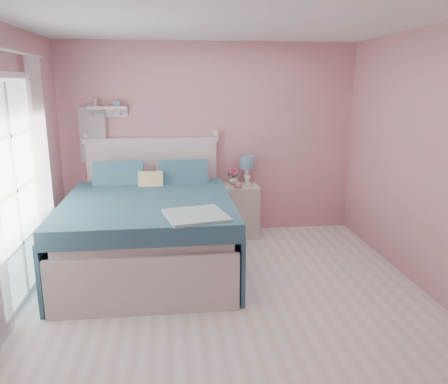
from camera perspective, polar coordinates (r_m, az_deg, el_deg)
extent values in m
plane|color=silver|center=(4.28, 0.78, -14.69)|extent=(4.50, 4.50, 0.00)
plane|color=pink|center=(6.04, -1.85, 6.79)|extent=(4.00, 0.00, 4.00)
plane|color=pink|center=(1.72, 10.47, -12.11)|extent=(4.00, 0.00, 4.00)
plane|color=pink|center=(4.53, 26.84, 2.91)|extent=(0.00, 4.50, 4.50)
plane|color=white|center=(3.80, 0.92, 22.27)|extent=(4.50, 4.50, 0.00)
cube|color=silver|center=(5.12, -9.59, -6.89)|extent=(1.72, 2.26, 0.49)
cube|color=silver|center=(5.02, -9.74, -3.41)|extent=(1.66, 2.20, 0.16)
cube|color=silver|center=(6.09, -9.19, 0.40)|extent=(1.74, 0.07, 1.29)
cube|color=silver|center=(5.97, -9.44, 6.70)|extent=(1.80, 0.09, 0.06)
cube|color=silver|center=(4.08, -10.43, -12.02)|extent=(1.74, 0.06, 0.56)
cube|color=#32687D|center=(4.83, -9.91, -2.01)|extent=(1.84, 2.00, 0.18)
cube|color=pink|center=(5.77, -13.42, 1.55)|extent=(0.68, 0.28, 0.43)
cube|color=pink|center=(5.72, -5.37, 1.78)|extent=(0.68, 0.28, 0.43)
cube|color=#CCBC59|center=(5.46, -9.55, 1.05)|extent=(0.30, 0.22, 0.31)
cube|color=beige|center=(6.02, 2.01, -2.41)|extent=(0.49, 0.46, 0.71)
cube|color=silver|center=(5.75, 2.34, -0.86)|extent=(0.43, 0.02, 0.16)
sphere|color=white|center=(5.73, 2.37, -0.91)|extent=(0.03, 0.03, 0.03)
cylinder|color=white|center=(6.04, 3.02, 1.20)|extent=(0.12, 0.12, 0.02)
cylinder|color=white|center=(6.02, 3.04, 2.19)|extent=(0.06, 0.06, 0.21)
cylinder|color=#709DBC|center=(5.98, 3.06, 3.93)|extent=(0.19, 0.19, 0.18)
imported|color=silver|center=(5.95, 1.20, 1.61)|extent=(0.14, 0.14, 0.14)
imported|color=#D28D8F|center=(5.77, 1.81, 0.93)|extent=(0.13, 0.13, 0.08)
sphere|color=#CE4674|center=(5.92, 1.21, 3.00)|extent=(0.06, 0.06, 0.06)
sphere|color=#CE4674|center=(5.95, 1.56, 2.66)|extent=(0.06, 0.06, 0.06)
sphere|color=#CE4674|center=(5.93, 0.81, 2.72)|extent=(0.06, 0.06, 0.06)
sphere|color=#CE4674|center=(5.90, 1.44, 2.37)|extent=(0.06, 0.06, 0.06)
sphere|color=#CE4674|center=(5.90, 0.94, 2.48)|extent=(0.06, 0.06, 0.06)
cube|color=silver|center=(5.97, -14.99, 10.59)|extent=(0.50, 0.14, 0.04)
cube|color=silver|center=(6.03, -14.86, 9.96)|extent=(0.50, 0.03, 0.12)
cylinder|color=#D18C99|center=(5.99, -16.48, 11.17)|extent=(0.06, 0.06, 0.10)
cube|color=#709DBC|center=(5.95, -13.85, 11.13)|extent=(0.08, 0.06, 0.07)
cube|color=white|center=(6.04, -16.74, 7.17)|extent=(0.34, 0.03, 0.72)
cube|color=silver|center=(4.39, -27.12, 13.51)|extent=(0.04, 1.32, 0.06)
cube|color=silver|center=(4.83, -24.33, -12.10)|extent=(0.04, 1.32, 0.06)
cube|color=silver|center=(5.08, -23.36, 1.44)|extent=(0.04, 0.06, 2.10)
cube|color=white|center=(4.49, -25.65, 0.08)|extent=(0.02, 1.20, 2.04)
cube|color=white|center=(5.15, -22.61, 3.14)|extent=(0.04, 0.40, 2.32)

